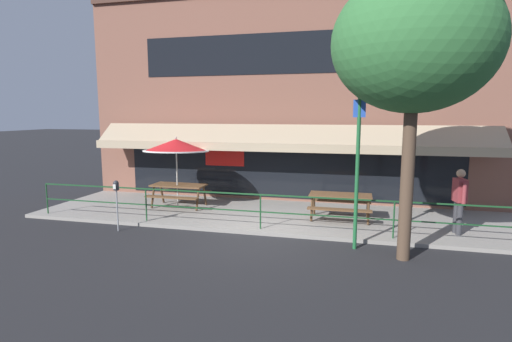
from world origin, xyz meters
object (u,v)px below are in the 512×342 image
at_px(picnic_table_left, 179,189).
at_px(picnic_table_centre, 340,200).
at_px(street_tree_curbside, 421,33).
at_px(patio_umbrella_left, 176,146).
at_px(street_sign_pole, 358,150).
at_px(pedestrian_walking, 459,198).
at_px(parking_meter_near, 116,190).

relative_size(picnic_table_left, picnic_table_centre, 1.00).
height_order(picnic_table_centre, street_tree_curbside, street_tree_curbside).
bearing_deg(patio_umbrella_left, street_sign_pole, -23.32).
relative_size(pedestrian_walking, street_sign_pole, 0.37).
distance_m(patio_umbrella_left, street_sign_pole, 6.30).
height_order(street_sign_pole, street_tree_curbside, street_tree_curbside).
xyz_separation_m(pedestrian_walking, parking_meter_near, (-8.97, -1.66, 0.09)).
bearing_deg(patio_umbrella_left, picnic_table_centre, -2.63).
bearing_deg(street_tree_curbside, parking_meter_near, 176.76).
bearing_deg(pedestrian_walking, parking_meter_near, -169.49).
distance_m(parking_meter_near, street_tree_curbside, 8.40).
bearing_deg(street_sign_pole, pedestrian_walking, 31.22).
xyz_separation_m(picnic_table_left, street_sign_pole, (5.78, -2.61, 1.67)).
xyz_separation_m(picnic_table_centre, patio_umbrella_left, (-5.34, 0.25, 1.47)).
distance_m(parking_meter_near, street_sign_pole, 6.49).
bearing_deg(picnic_table_left, street_sign_pole, -24.26).
bearing_deg(picnic_table_centre, patio_umbrella_left, 177.37).
xyz_separation_m(pedestrian_walking, street_sign_pole, (-2.60, -1.57, 1.32)).
bearing_deg(picnic_table_left, street_tree_curbside, -24.21).
bearing_deg(street_tree_curbside, street_sign_pole, 156.00).
relative_size(parking_meter_near, street_tree_curbside, 0.21).
xyz_separation_m(picnic_table_left, picnic_table_centre, (5.34, -0.36, 0.00)).
xyz_separation_m(picnic_table_left, patio_umbrella_left, (-0.00, -0.11, 1.47)).
bearing_deg(street_sign_pole, street_tree_curbside, -24.00).
bearing_deg(parking_meter_near, picnic_table_left, 77.72).
bearing_deg(patio_umbrella_left, pedestrian_walking, -6.25).
bearing_deg(street_sign_pole, picnic_table_left, 155.74).
relative_size(patio_umbrella_left, street_sign_pole, 0.51).
bearing_deg(picnic_table_centre, street_sign_pole, -78.80).
bearing_deg(parking_meter_near, street_sign_pole, 0.80).
xyz_separation_m(picnic_table_left, pedestrian_walking, (8.38, -1.03, 0.35)).
xyz_separation_m(parking_meter_near, street_tree_curbside, (7.52, -0.43, 3.71)).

